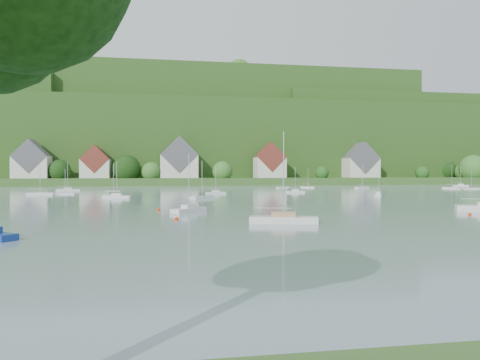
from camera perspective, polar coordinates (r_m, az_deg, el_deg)
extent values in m
plane|color=gray|center=(18.85, 3.25, -16.41)|extent=(600.00, 600.00, 0.00)
cube|color=#2F5620|center=(217.59, -8.88, -0.10)|extent=(600.00, 60.00, 3.00)
cube|color=#204516|center=(292.89, -9.16, 3.80)|extent=(620.00, 160.00, 40.00)
cube|color=#204516|center=(288.72, -7.16, 5.43)|extent=(240.00, 130.00, 60.00)
cube|color=#204516|center=(318.53, 21.12, 3.88)|extent=(200.00, 110.00, 48.00)
sphere|color=#336625|center=(245.57, 26.41, 1.26)|extent=(12.88, 12.88, 12.88)
sphere|color=black|center=(258.84, 23.70, 1.08)|extent=(10.46, 10.46, 10.46)
sphere|color=#1F4D17|center=(236.61, 21.23, 0.80)|extent=(6.45, 6.45, 6.45)
sphere|color=black|center=(262.89, 26.48, 1.08)|extent=(10.68, 10.68, 10.68)
sphere|color=#336625|center=(201.41, -10.72, 0.99)|extent=(8.19, 8.19, 8.19)
sphere|color=#336625|center=(209.13, -23.19, 0.77)|extent=(6.49, 6.49, 6.49)
sphere|color=#336625|center=(215.70, 3.71, 1.35)|extent=(12.16, 12.16, 12.16)
sphere|color=#336625|center=(199.29, -2.14, 1.06)|extent=(8.73, 8.73, 8.73)
sphere|color=black|center=(207.22, -21.03, 1.04)|extent=(9.32, 9.32, 9.32)
sphere|color=#1F4D17|center=(211.79, 9.90, 0.82)|extent=(6.24, 6.24, 6.24)
sphere|color=black|center=(231.76, 13.85, 0.97)|extent=(8.16, 8.16, 8.16)
sphere|color=#336625|center=(257.28, 25.40, 0.90)|extent=(8.09, 8.09, 8.09)
sphere|color=black|center=(204.28, -13.58, 1.32)|extent=(11.92, 11.92, 11.92)
sphere|color=#1F4D17|center=(295.50, -25.97, 9.89)|extent=(10.29, 10.29, 10.29)
sphere|color=black|center=(280.15, -23.43, 10.29)|extent=(7.18, 7.18, 7.18)
sphere|color=#1F4D17|center=(281.35, -0.87, 12.19)|extent=(12.83, 12.83, 12.83)
sphere|color=#336625|center=(267.61, -17.88, 12.55)|extent=(8.18, 8.18, 8.18)
sphere|color=#1F4D17|center=(302.18, -8.98, 11.40)|extent=(12.73, 12.73, 12.73)
sphere|color=#1F4D17|center=(281.57, 8.54, 12.12)|extent=(11.50, 11.50, 11.50)
sphere|color=#1F4D17|center=(304.49, 2.55, 11.39)|extent=(14.65, 14.65, 14.65)
sphere|color=#336625|center=(258.35, -0.07, 13.17)|extent=(11.95, 11.95, 11.95)
sphere|color=#1F4D17|center=(289.43, 15.85, 11.73)|extent=(9.76, 9.76, 9.76)
sphere|color=#336625|center=(299.79, -18.41, 11.25)|extent=(7.07, 7.07, 7.07)
sphere|color=black|center=(266.31, -9.86, 12.64)|extent=(8.21, 8.21, 8.21)
sphere|color=#336625|center=(290.38, -13.77, 11.79)|extent=(12.24, 12.24, 12.24)
sphere|color=#336625|center=(291.26, 14.57, 11.64)|extent=(9.00, 9.00, 9.00)
sphere|color=#1F4D17|center=(299.72, 10.97, 11.32)|extent=(8.03, 8.03, 8.03)
sphere|color=#336625|center=(332.43, 23.33, 8.18)|extent=(9.52, 9.52, 9.52)
sphere|color=#336625|center=(298.14, 10.83, 9.27)|extent=(14.97, 14.97, 14.97)
sphere|color=black|center=(300.00, 24.08, 8.90)|extent=(7.52, 7.52, 7.52)
sphere|color=#1F4D17|center=(288.67, 6.91, 9.37)|extent=(9.78, 9.78, 9.78)
sphere|color=#1F4D17|center=(302.05, 14.53, 9.05)|extent=(12.02, 12.02, 12.02)
sphere|color=black|center=(293.67, 19.35, 9.24)|extent=(11.57, 11.57, 11.57)
sphere|color=#1F4D17|center=(274.85, 17.87, 9.86)|extent=(12.65, 12.65, 12.65)
sphere|color=#336625|center=(289.38, 20.93, 9.24)|extent=(8.28, 8.28, 8.28)
sphere|color=black|center=(332.78, 21.49, 8.12)|extent=(7.47, 7.47, 7.47)
sphere|color=#336625|center=(287.24, 11.38, 9.39)|extent=(9.48, 9.48, 9.48)
sphere|color=black|center=(349.44, 23.92, 6.80)|extent=(8.43, 8.43, 8.43)
sphere|color=#1F4D17|center=(284.28, -17.31, 8.32)|extent=(12.01, 12.01, 12.01)
sphere|color=black|center=(323.66, 25.47, 7.42)|extent=(13.54, 13.54, 13.54)
sphere|color=black|center=(298.78, 14.54, 8.08)|extent=(15.08, 15.08, 15.08)
sphere|color=#336625|center=(309.14, 11.57, 7.88)|extent=(15.99, 15.99, 15.99)
sphere|color=black|center=(292.08, -9.90, 8.28)|extent=(15.72, 15.72, 15.72)
sphere|color=#336625|center=(390.69, 24.98, 6.32)|extent=(14.17, 14.17, 14.17)
sphere|color=#1F4D17|center=(288.11, -6.97, 8.21)|extent=(10.54, 10.54, 10.54)
cube|color=silver|center=(210.75, -23.94, 1.42)|extent=(14.00, 10.00, 9.00)
cube|color=#515057|center=(210.84, -23.95, 2.64)|extent=(14.00, 10.40, 14.00)
cube|color=silver|center=(208.13, -17.11, 1.33)|extent=(12.00, 9.00, 8.00)
cube|color=maroon|center=(208.19, -17.12, 2.43)|extent=(12.00, 9.36, 12.00)
cube|color=silver|center=(205.72, -7.42, 1.65)|extent=(16.00, 11.00, 10.00)
cube|color=#515057|center=(205.84, -7.43, 3.04)|extent=(16.00, 11.44, 16.00)
cube|color=silver|center=(209.36, 3.61, 1.51)|extent=(13.00, 10.00, 9.00)
cube|color=maroon|center=(209.45, 3.61, 2.74)|extent=(13.00, 10.40, 13.00)
cube|color=silver|center=(227.86, 14.44, 1.44)|extent=(15.00, 10.00, 9.00)
cube|color=#515057|center=(227.94, 14.45, 2.57)|extent=(15.00, 10.40, 15.00)
cube|color=silver|center=(51.86, 5.30, -4.83)|extent=(7.73, 3.97, 0.74)
cube|color=tan|center=(51.80, 5.30, -4.15)|extent=(2.90, 2.09, 0.50)
cylinder|color=silver|center=(51.60, 5.31, 0.72)|extent=(0.10, 0.10, 9.30)
cylinder|color=silver|center=(51.76, 4.07, -3.43)|extent=(3.97, 1.16, 0.08)
cube|color=silver|center=(66.02, -6.22, -3.64)|extent=(5.39, 5.55, 0.60)
cube|color=silver|center=(65.98, -6.22, -3.16)|extent=(2.32, 2.35, 0.50)
cylinder|color=silver|center=(65.82, -6.23, -0.10)|extent=(0.10, 0.10, 7.56)
cylinder|color=silver|center=(65.24, -6.73, -2.64)|extent=(2.34, 2.47, 0.08)
cylinder|color=silver|center=(75.15, 26.97, -2.07)|extent=(4.30, 2.15, 0.08)
sphere|color=#EC3500|center=(55.55, -7.72, -4.84)|extent=(0.49, 0.49, 0.49)
sphere|color=#EC3500|center=(67.88, 26.10, -3.87)|extent=(0.45, 0.45, 0.45)
sphere|color=#EC3500|center=(69.04, -9.82, -3.70)|extent=(0.44, 0.44, 0.44)
cube|color=silver|center=(199.79, 25.17, -0.63)|extent=(5.93, 3.24, 0.57)
cube|color=silver|center=(199.77, 25.17, -0.48)|extent=(2.24, 1.67, 0.50)
cylinder|color=silver|center=(199.72, 25.18, 0.47)|extent=(0.10, 0.10, 7.14)
cylinder|color=silver|center=(199.50, 24.94, -0.29)|extent=(3.02, 1.02, 0.08)
cube|color=silver|center=(98.19, -4.62, -2.12)|extent=(5.43, 5.30, 0.59)
cylinder|color=silver|center=(98.05, -4.62, 0.21)|extent=(0.10, 0.10, 7.42)
cylinder|color=silver|center=(97.46, -4.97, -1.44)|extent=(2.41, 2.31, 0.08)
cube|color=silver|center=(170.00, 26.26, -0.92)|extent=(4.77, 1.39, 0.48)
cylinder|color=silver|center=(169.93, 26.27, 0.16)|extent=(0.10, 0.10, 5.95)
cylinder|color=silver|center=(169.56, 26.07, -0.54)|extent=(2.62, 0.11, 0.08)
cube|color=silver|center=(143.52, -20.16, -1.18)|extent=(6.66, 2.82, 0.65)
cube|color=silver|center=(143.50, -20.16, -0.96)|extent=(2.43, 1.61, 0.50)
cylinder|color=silver|center=(143.42, -20.17, 0.55)|extent=(0.10, 0.10, 8.06)
cylinder|color=silver|center=(143.50, -20.55, -0.70)|extent=(3.51, 0.65, 0.08)
cube|color=silver|center=(165.59, 14.68, -0.88)|extent=(5.58, 5.52, 0.61)
cylinder|color=silver|center=(165.51, 14.69, 0.55)|extent=(0.10, 0.10, 7.67)
cylinder|color=silver|center=(164.70, 14.57, -0.47)|extent=(2.47, 2.42, 0.08)
cube|color=silver|center=(115.54, 16.47, -1.72)|extent=(3.60, 4.67, 0.47)
cube|color=silver|center=(115.52, 16.47, -1.48)|extent=(1.65, 1.88, 0.50)
cylinder|color=silver|center=(115.44, 16.48, -0.15)|extent=(0.10, 0.10, 5.86)
cylinder|color=silver|center=(114.79, 16.44, -1.17)|extent=(1.44, 2.23, 0.08)
cube|color=silver|center=(124.35, -20.43, -1.56)|extent=(4.73, 1.63, 0.46)
cylinder|color=silver|center=(124.25, -20.44, -0.11)|extent=(0.10, 0.10, 5.81)
cylinder|color=silver|center=(124.48, -20.75, -1.03)|extent=(2.56, 0.26, 0.08)
cube|color=silver|center=(110.14, -15.09, -1.82)|extent=(3.66, 5.74, 0.56)
cylinder|color=silver|center=(110.02, -15.10, 0.14)|extent=(0.10, 0.10, 6.98)
cylinder|color=silver|center=(109.35, -15.30, -1.23)|extent=(1.30, 2.85, 0.08)
cube|color=silver|center=(119.50, -2.95, -1.58)|extent=(5.32, 2.74, 0.51)
cube|color=silver|center=(119.48, -2.95, -1.34)|extent=(2.00, 1.44, 0.50)
cylinder|color=silver|center=(119.40, -2.96, 0.08)|extent=(0.10, 0.10, 6.41)
cylinder|color=silver|center=(119.17, -3.30, -1.03)|extent=(2.74, 0.82, 0.08)
cube|color=silver|center=(123.38, -23.08, -1.56)|extent=(6.14, 1.80, 0.61)
cylinder|color=silver|center=(123.27, -23.09, 0.36)|extent=(0.10, 0.10, 7.64)
cylinder|color=silver|center=(123.53, -23.50, -1.00)|extent=(3.36, 0.13, 0.08)
cube|color=silver|center=(104.04, -14.71, -1.98)|extent=(6.08, 3.00, 0.59)
cube|color=silver|center=(104.01, -14.71, -1.68)|extent=(2.26, 1.61, 0.50)
cylinder|color=silver|center=(103.91, -14.72, 0.20)|extent=(0.10, 0.10, 7.32)
cylinder|color=silver|center=(104.27, -15.17, -1.32)|extent=(3.14, 0.85, 0.08)
cube|color=silver|center=(163.12, 14.56, -0.91)|extent=(5.80, 4.01, 0.57)
cylinder|color=silver|center=(163.04, 14.57, 0.44)|extent=(0.10, 0.10, 7.12)
cylinder|color=silver|center=(162.42, 14.38, -0.50)|extent=(2.83, 1.49, 0.08)
cube|color=silver|center=(169.76, 24.29, -0.89)|extent=(4.09, 6.16, 0.60)
cylinder|color=silver|center=(169.68, 24.30, 0.48)|extent=(0.10, 0.10, 7.52)
cylinder|color=silver|center=(170.19, 24.03, -0.48)|extent=(1.48, 3.03, 0.08)
cube|color=silver|center=(126.54, 6.70, -1.44)|extent=(5.34, 2.15, 0.52)
cube|color=silver|center=(126.52, 6.70, -1.21)|extent=(1.94, 1.26, 0.50)
cylinder|color=silver|center=(126.44, 6.70, 0.14)|extent=(0.10, 0.10, 6.48)
cylinder|color=silver|center=(126.38, 6.35, -0.92)|extent=(2.84, 0.47, 0.08)
cube|color=silver|center=(165.50, 8.24, -0.88)|extent=(4.83, 4.21, 0.50)
cylinder|color=silver|center=(165.42, 8.25, 0.30)|extent=(0.10, 0.10, 6.29)
cylinder|color=silver|center=(165.72, 8.00, -0.47)|extent=(2.23, 1.77, 0.08)
cube|color=silver|center=(162.49, 5.20, -0.91)|extent=(4.88, 3.31, 0.48)
cylinder|color=silver|center=(162.41, 5.20, 0.23)|extent=(0.10, 0.10, 5.98)
cylinder|color=silver|center=(161.98, 5.01, -0.51)|extent=(2.40, 1.23, 0.08)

